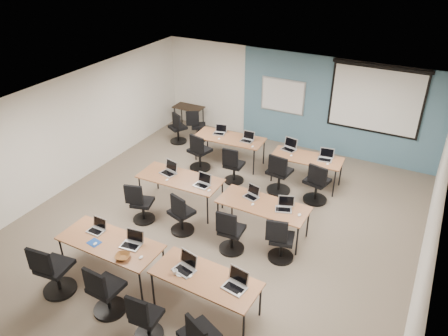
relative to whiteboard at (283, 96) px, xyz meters
The scene contains 57 objects.
floor 4.67m from the whiteboard, 86.12° to the right, with size 8.00×9.00×0.02m, color #6B6354.
ceiling 4.61m from the whiteboard, 86.12° to the right, with size 8.00×9.00×0.02m, color white.
wall_back 0.32m from the whiteboard, 13.87° to the left, with size 8.00×0.04×2.70m, color beige.
wall_front 8.93m from the whiteboard, 88.08° to the right, with size 8.00×0.04×2.70m, color beige.
wall_left 5.77m from the whiteboard, 129.90° to the right, with size 0.04×9.00×2.70m, color beige.
wall_right 6.17m from the whiteboard, 45.83° to the right, with size 0.04×9.00×2.70m, color beige.
blue_accent_panel 1.55m from the whiteboard, ahead, with size 5.50×0.04×2.70m, color #3D5977.
whiteboard is the anchor object (origin of this frame).
projector_screen 2.54m from the whiteboard, ahead, with size 2.40×0.10×1.82m.
training_table_front_left 6.69m from the whiteboard, 95.97° to the right, with size 1.92×0.80×0.73m.
training_table_front_right 6.76m from the whiteboard, 79.09° to the right, with size 1.80×0.75×0.73m.
training_table_mid_left 4.29m from the whiteboard, 100.84° to the right, with size 1.90×0.79×0.73m.
training_table_mid_right 4.49m from the whiteboard, 73.38° to the right, with size 1.85×0.77×0.73m.
training_table_back_left 2.07m from the whiteboard, 113.52° to the right, with size 1.85×0.77×0.73m.
training_table_back_right 2.47m from the whiteboard, 53.11° to the right, with size 1.69×0.71×0.73m.
laptop_0 6.59m from the whiteboard, 99.73° to the right, with size 0.30×0.26×0.23m.
mouse_0 6.88m from the whiteboard, 97.31° to the right, with size 0.06×0.09×0.03m, color white.
task_chair_0 7.64m from the whiteboard, 99.54° to the right, with size 0.58×0.58×1.05m.
laptop_1 6.53m from the whiteboard, 92.45° to the right, with size 0.34×0.29×0.26m.
mouse_1 6.74m from the whiteboard, 89.41° to the right, with size 0.06×0.10×0.03m, color white.
task_chair_1 7.48m from the whiteboard, 91.21° to the right, with size 0.55×0.55×1.03m.
laptop_2 6.66m from the whiteboard, 82.32° to the right, with size 0.35×0.30×0.27m.
mouse_2 6.81m from the whiteboard, 81.11° to the right, with size 0.06×0.09×0.03m, color white.
task_chair_2 7.63m from the whiteboard, 84.44° to the right, with size 0.46×0.46×0.95m.
laptop_3 6.81m from the whiteboard, 74.69° to the right, with size 0.36×0.31×0.27m.
mouse_3 7.00m from the whiteboard, 73.98° to the right, with size 0.06×0.10×0.04m, color white.
laptop_4 4.27m from the whiteboard, 105.53° to the right, with size 0.36×0.30×0.27m.
mouse_4 4.53m from the whiteboard, 102.76° to the right, with size 0.06×0.09×0.03m, color white.
task_chair_4 5.32m from the whiteboard, 103.54° to the right, with size 0.49×0.48×0.97m.
laptop_5 4.22m from the whiteboard, 92.63° to the right, with size 0.33×0.28×0.25m.
mouse_5 4.37m from the whiteboard, 89.35° to the right, with size 0.07×0.10×0.04m, color white.
task_chair_5 5.12m from the whiteboard, 92.66° to the right, with size 0.51×0.50×0.98m.
laptop_6 4.25m from the whiteboard, 76.99° to the right, with size 0.30×0.26×0.23m.
mouse_6 4.55m from the whiteboard, 76.01° to the right, with size 0.06×0.09×0.03m, color white.
task_chair_6 5.25m from the whiteboard, 79.49° to the right, with size 0.51×0.51×0.99m.
laptop_7 4.57m from the whiteboard, 67.90° to the right, with size 0.33×0.28×0.25m.
mouse_7 4.79m from the whiteboard, 64.42° to the right, with size 0.06×0.10×0.04m, color white.
task_chair_7 5.30m from the whiteboard, 68.70° to the right, with size 0.50×0.50×0.98m.
laptop_8 2.11m from the whiteboard, 123.82° to the right, with size 0.31×0.26×0.24m.
mouse_8 2.32m from the whiteboard, 116.03° to the right, with size 0.06×0.10×0.03m, color white.
task_chair_8 2.99m from the whiteboard, 117.15° to the right, with size 0.56×0.56×1.03m.
laptop_9 1.86m from the whiteboard, 98.89° to the right, with size 0.32×0.27×0.24m.
mouse_9 2.11m from the whiteboard, 89.92° to the right, with size 0.06×0.10×0.03m, color white.
task_chair_9 2.88m from the whiteboard, 94.36° to the right, with size 0.49×0.49×0.98m.
laptop_10 1.99m from the whiteboard, 62.46° to the right, with size 0.36×0.30×0.27m.
mouse_10 2.36m from the whiteboard, 62.43° to the right, with size 0.06×0.09×0.03m, color white.
task_chair_10 2.94m from the whiteboard, 69.48° to the right, with size 0.58×0.58×1.05m.
laptop_11 2.63m from the whiteboard, 44.18° to the right, with size 0.34×0.29×0.26m.
mouse_11 2.88m from the whiteboard, 45.78° to the right, with size 0.06×0.09×0.03m, color white.
task_chair_11 3.35m from the whiteboard, 53.77° to the right, with size 0.56×0.56×1.04m.
blue_mousepad 6.87m from the whiteboard, 97.69° to the right, with size 0.22×0.19×0.01m, color navy.
snack_bowl 6.89m from the whiteboard, 91.70° to the right, with size 0.29×0.29×0.07m, color brown.
snack_plate 6.80m from the whiteboard, 82.56° to the right, with size 0.17×0.17×0.01m, color white.
coffee_cup 6.85m from the whiteboard, 83.17° to the right, with size 0.08×0.08×0.07m, color white.
utility_table 3.01m from the whiteboard, behind, with size 0.92×0.51×0.75m.
spare_chair_a 2.67m from the whiteboard, 155.67° to the right, with size 0.52×0.47×0.95m.
spare_chair_b 3.18m from the whiteboard, 151.85° to the right, with size 0.54×0.49×0.97m.
Camera 1 is at (3.67, -6.66, 5.70)m, focal length 35.00 mm.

